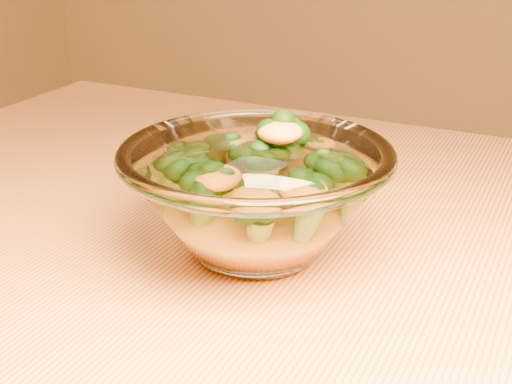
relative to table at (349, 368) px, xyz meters
The scene contains 4 objects.
table is the anchor object (origin of this frame).
glass_bowl 0.17m from the table, behind, with size 0.22×0.22×0.10m.
cheese_sauce 0.16m from the table, behind, with size 0.13×0.13×0.04m, color orange.
broccoli_heap 0.19m from the table, behind, with size 0.16×0.14×0.08m.
Camera 1 is at (0.15, -0.50, 1.03)m, focal length 50.00 mm.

